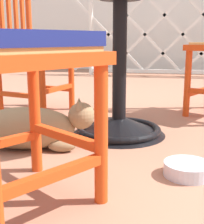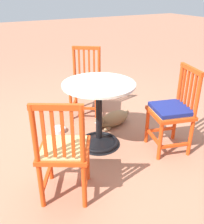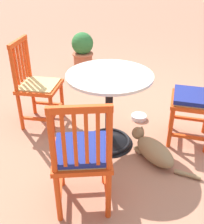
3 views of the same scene
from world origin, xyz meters
name	(u,v)px [view 1 (image 1 of 3)]	position (x,y,z in m)	size (l,w,h in m)	color
ground_plane	(142,151)	(0.00, 0.00, 0.00)	(24.00, 24.00, 0.00)	#A36B51
lattice_fence_panel	(202,34)	(0.55, 3.06, 0.54)	(3.44, 0.06, 1.09)	silver
cafe_table	(119,80)	(-0.14, 0.24, 0.28)	(0.76, 0.76, 0.73)	black
orange_chair_by_planter	(32,45)	(-0.77, 0.67, 0.45)	(0.49, 0.49, 0.91)	#D64214
orange_chair_at_corner	(6,53)	(-0.34, -0.55, 0.45)	(0.55, 0.55, 0.91)	#D64214
tabby_cat	(34,128)	(-0.48, -0.06, 0.10)	(0.68, 0.40, 0.23)	#8E704C
pet_water_bowl	(187,169)	(0.18, -0.24, 0.03)	(0.17, 0.17, 0.05)	silver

